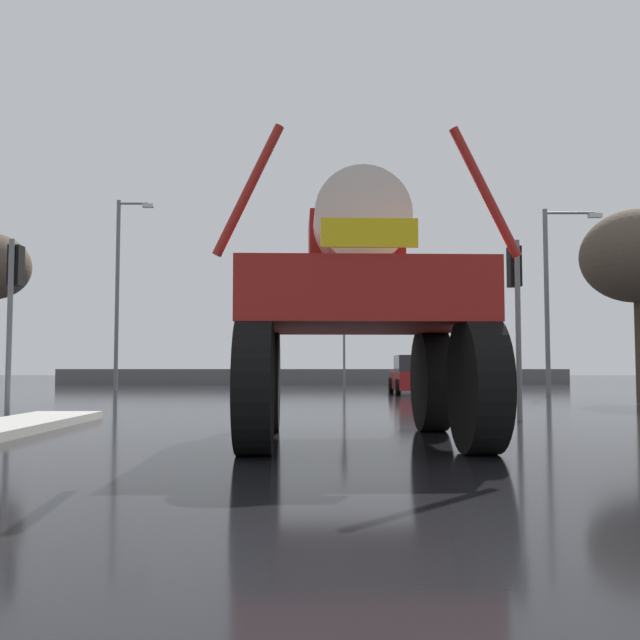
# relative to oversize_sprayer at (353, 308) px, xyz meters

# --- Properties ---
(ground_plane) EXTENTS (120.00, 120.00, 0.00)m
(ground_plane) POSITION_rel_oversize_sprayer_xyz_m (-0.99, 10.65, -1.96)
(ground_plane) COLOR black
(oversize_sprayer) EXTENTS (3.89, 4.97, 4.15)m
(oversize_sprayer) POSITION_rel_oversize_sprayer_xyz_m (0.00, 0.00, 0.00)
(oversize_sprayer) COLOR black
(oversize_sprayer) RESTS_ON ground
(sedan_ahead) EXTENTS (1.90, 4.11, 1.52)m
(sedan_ahead) POSITION_rel_oversize_sprayer_xyz_m (3.25, 17.54, -1.25)
(sedan_ahead) COLOR maroon
(sedan_ahead) RESTS_ON ground
(traffic_signal_near_left) EXTENTS (0.24, 0.54, 3.70)m
(traffic_signal_near_left) POSITION_rel_oversize_sprayer_xyz_m (-6.87, 4.04, 0.74)
(traffic_signal_near_left) COLOR slate
(traffic_signal_near_left) RESTS_ON ground
(traffic_signal_near_right) EXTENTS (0.24, 0.54, 3.68)m
(traffic_signal_near_right) POSITION_rel_oversize_sprayer_xyz_m (3.49, 4.04, 0.73)
(traffic_signal_near_right) COLOR slate
(traffic_signal_near_right) RESTS_ON ground
(traffic_signal_far_left) EXTENTS (0.24, 0.55, 4.07)m
(traffic_signal_far_left) POSITION_rel_oversize_sprayer_xyz_m (0.60, 23.25, 1.01)
(traffic_signal_far_left) COLOR slate
(traffic_signal_far_left) RESTS_ON ground
(streetlight_far_left) EXTENTS (1.67, 0.24, 8.56)m
(streetlight_far_left) POSITION_rel_oversize_sprayer_xyz_m (-9.51, 20.95, 2.75)
(streetlight_far_left) COLOR slate
(streetlight_far_left) RESTS_ON ground
(streetlight_far_right) EXTENTS (2.27, 0.24, 7.15)m
(streetlight_far_right) POSITION_rel_oversize_sprayer_xyz_m (8.36, 16.49, 2.10)
(streetlight_far_right) COLOR slate
(streetlight_far_right) RESTS_ON ground
(bare_tree_right) EXTENTS (3.49, 3.49, 6.07)m
(bare_tree_right) POSITION_rel_oversize_sprayer_xyz_m (9.52, 11.76, 2.61)
(bare_tree_right) COLOR #473828
(bare_tree_right) RESTS_ON ground
(roadside_barrier) EXTENTS (30.59, 0.24, 0.90)m
(roadside_barrier) POSITION_rel_oversize_sprayer_xyz_m (-0.99, 31.67, -1.51)
(roadside_barrier) COLOR #59595B
(roadside_barrier) RESTS_ON ground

